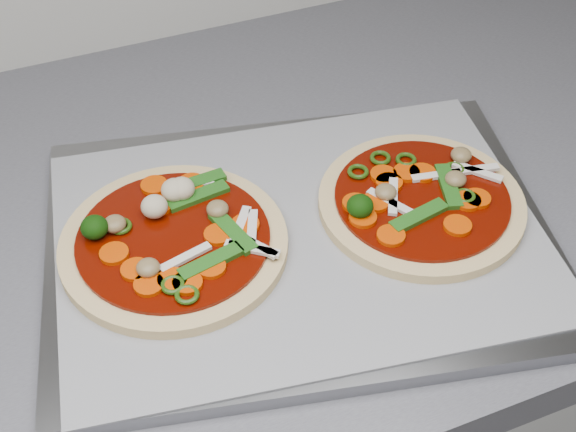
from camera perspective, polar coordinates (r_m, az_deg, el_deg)
name	(u,v)px	position (r m, az deg, el deg)	size (l,w,h in m)	color
baking_tray	(299,240)	(0.72, 0.81, -1.69)	(0.45, 0.33, 0.01)	gray
parchment	(299,233)	(0.71, 0.81, -1.22)	(0.43, 0.31, 0.00)	gray
pizza_left	(173,239)	(0.70, -8.15, -1.65)	(0.21, 0.21, 0.03)	#DEB982
pizza_right	(420,200)	(0.74, 9.37, 1.12)	(0.19, 0.19, 0.03)	#DEB982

